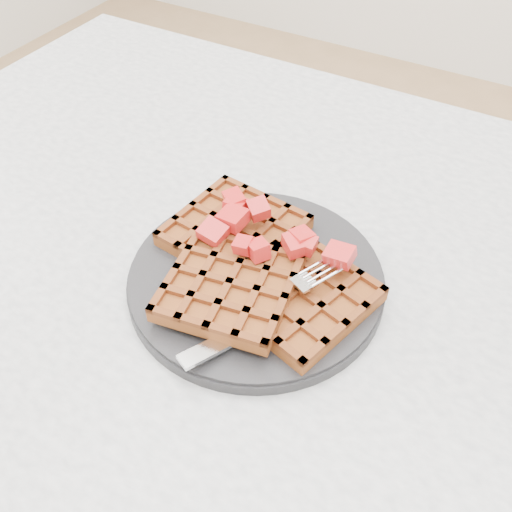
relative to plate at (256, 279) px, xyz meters
name	(u,v)px	position (x,y,z in m)	size (l,w,h in m)	color
table	(301,349)	(0.04, 0.03, -0.12)	(1.20, 0.80, 0.75)	silver
plate	(256,279)	(0.00, 0.00, 0.00)	(0.25, 0.25, 0.02)	black
waffles	(254,268)	(0.00, 0.00, 0.02)	(0.23, 0.20, 0.03)	brown
strawberry_pile	(256,245)	(0.00, 0.00, 0.05)	(0.15, 0.15, 0.02)	#A91114
fork	(275,312)	(0.04, -0.04, 0.02)	(0.02, 0.18, 0.02)	silver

